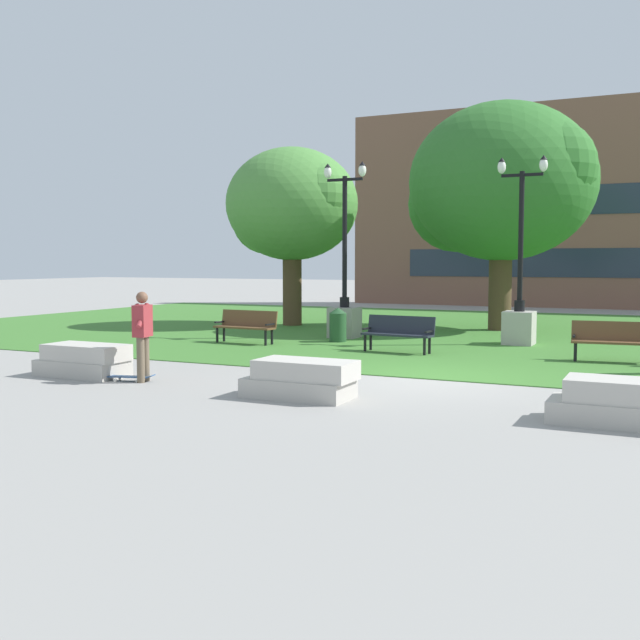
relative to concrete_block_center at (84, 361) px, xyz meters
name	(u,v)px	position (x,y,z in m)	size (l,w,h in m)	color
ground_plane	(426,379)	(6.27, 2.49, -0.31)	(140.00, 140.00, 0.00)	gray
grass_lawn	(521,334)	(6.27, 12.49, -0.30)	(40.00, 20.00, 0.02)	#3D752D
concrete_block_center	(84,361)	(0.00, 0.00, 0.00)	(1.84, 0.90, 0.64)	#B2ADA3
concrete_block_left	(302,380)	(4.97, -0.27, 0.00)	(1.87, 0.90, 0.64)	#B2ADA3
concrete_block_right	(621,403)	(9.94, -0.20, 0.00)	(1.88, 0.90, 0.64)	#B2ADA3
person_skateboarder	(143,331)	(1.51, -0.06, 0.66)	(0.32, 0.59, 1.71)	brown
skateboard	(128,377)	(1.21, -0.13, -0.22)	(1.04, 0.46, 0.14)	#2D4C75
park_bench_near_left	(246,324)	(-0.10, 6.41, 0.23)	(1.83, 0.64, 0.90)	brown
park_bench_near_right	(399,331)	(4.39, 6.26, 0.23)	(1.84, 0.68, 0.90)	#1E232D
park_bench_far_right	(613,339)	(9.35, 6.66, 0.23)	(1.84, 0.71, 0.90)	brown
lamp_post_left	(519,307)	(6.78, 9.31, 0.74)	(1.32, 0.80, 5.06)	#ADA89E
lamp_post_right	(345,303)	(1.76, 8.94, 0.75)	(1.32, 0.80, 5.14)	gray
tree_near_right	(500,184)	(5.32, 13.41, 4.47)	(6.31, 6.01, 7.38)	#4C3823
tree_far_right	(291,206)	(-1.71, 12.18, 3.90)	(4.86, 4.63, 6.23)	#4C3823
trash_bin	(338,325)	(2.03, 7.84, 0.20)	(0.49, 0.49, 0.96)	#234C28
building_facade_distant	(604,204)	(7.41, 26.99, 4.68)	(25.30, 1.03, 9.99)	brown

